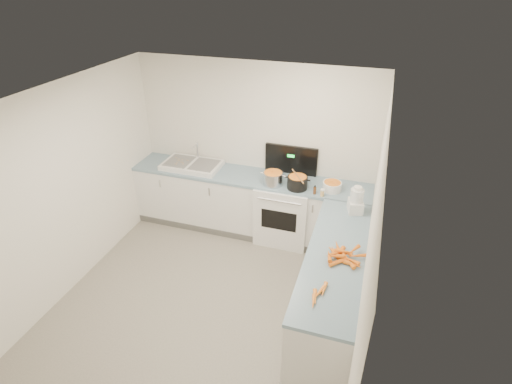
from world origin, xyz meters
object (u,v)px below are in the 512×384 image
(sink, at_px, (192,165))
(extract_bottle, at_px, (315,191))
(steel_pot, at_px, (273,179))
(spice_jar, at_px, (322,193))
(black_pot, at_px, (297,183))
(mixing_bowl, at_px, (332,186))
(food_processor, at_px, (356,201))
(stove, at_px, (284,210))

(sink, height_order, extract_bottle, sink)
(steel_pot, distance_m, spice_jar, 0.71)
(black_pot, height_order, spice_jar, black_pot)
(steel_pot, distance_m, mixing_bowl, 0.81)
(sink, height_order, food_processor, food_processor)
(spice_jar, bearing_deg, extract_bottle, 166.62)
(black_pot, xyz_separation_m, food_processor, (0.81, -0.36, 0.07))
(mixing_bowl, xyz_separation_m, food_processor, (0.35, -0.45, 0.09))
(extract_bottle, bearing_deg, stove, 154.42)
(mixing_bowl, bearing_deg, food_processor, -52.06)
(mixing_bowl, xyz_separation_m, spice_jar, (-0.10, -0.20, -0.02))
(extract_bottle, bearing_deg, black_pot, 162.49)
(sink, bearing_deg, steel_pot, -6.35)
(spice_jar, bearing_deg, mixing_bowl, 63.64)
(spice_jar, bearing_deg, food_processor, -29.36)
(steel_pot, bearing_deg, spice_jar, -8.89)
(stove, relative_size, mixing_bowl, 5.30)
(stove, xyz_separation_m, black_pot, (0.19, -0.13, 0.54))
(food_processor, bearing_deg, spice_jar, 150.64)
(stove, relative_size, spice_jar, 16.00)
(black_pot, distance_m, mixing_bowl, 0.47)
(mixing_bowl, relative_size, extract_bottle, 2.55)
(extract_bottle, xyz_separation_m, spice_jar, (0.11, -0.03, -0.01))
(food_processor, bearing_deg, mixing_bowl, 127.94)
(sink, relative_size, food_processor, 2.46)
(sink, bearing_deg, extract_bottle, -6.90)
(steel_pot, relative_size, extract_bottle, 2.76)
(spice_jar, bearing_deg, steel_pot, 171.11)
(sink, bearing_deg, spice_jar, -7.25)
(stove, distance_m, spice_jar, 0.79)
(sink, xyz_separation_m, food_processor, (2.45, -0.51, 0.11))
(stove, xyz_separation_m, extract_bottle, (0.45, -0.21, 0.52))
(sink, xyz_separation_m, mixing_bowl, (2.10, -0.06, 0.02))
(stove, height_order, sink, stove)
(stove, bearing_deg, steel_pot, -139.51)
(stove, xyz_separation_m, sink, (-1.45, 0.02, 0.50))
(extract_bottle, bearing_deg, steel_pot, 171.91)
(extract_bottle, bearing_deg, food_processor, -26.60)
(black_pot, height_order, mixing_bowl, black_pot)
(spice_jar, distance_m, food_processor, 0.52)
(stove, bearing_deg, extract_bottle, -25.58)
(black_pot, bearing_deg, mixing_bowl, 11.32)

